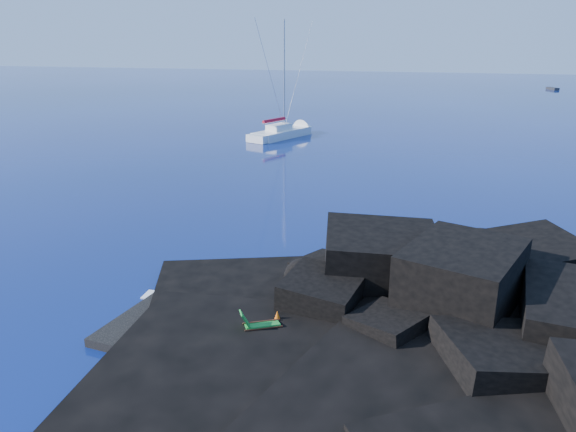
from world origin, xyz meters
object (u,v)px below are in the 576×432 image
at_px(deck_chair, 262,320).
at_px(sunbather, 274,314).
at_px(marker_cone, 277,318).
at_px(distant_boat_a, 552,90).
at_px(sailboat, 282,138).

relative_size(deck_chair, sunbather, 0.85).
distance_m(sunbather, marker_cone, 0.60).
height_order(marker_cone, distant_boat_a, marker_cone).
relative_size(sunbather, marker_cone, 2.92).
xyz_separation_m(deck_chair, sunbather, (0.06, 1.23, -0.35)).
height_order(sailboat, marker_cone, sailboat).
bearing_deg(distant_boat_a, deck_chair, -123.19).
xyz_separation_m(sailboat, marker_cone, (13.80, -45.11, 0.66)).
height_order(deck_chair, marker_cone, deck_chair).
relative_size(sailboat, deck_chair, 8.95).
bearing_deg(distant_boat_a, marker_cone, -123.10).
bearing_deg(deck_chair, distant_boat_a, 47.61).
distance_m(deck_chair, marker_cone, 0.84).
height_order(sunbather, marker_cone, marker_cone).
relative_size(sunbather, distant_boat_a, 0.45).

